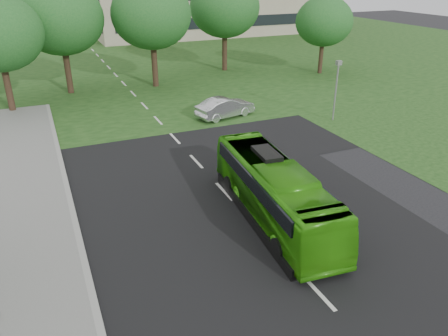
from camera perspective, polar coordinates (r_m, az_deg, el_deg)
name	(u,v)px	position (r m, az deg, el deg)	size (l,w,h in m)	color
ground	(287,260)	(17.10, 8.27, -11.76)	(160.00, 160.00, 0.00)	black
street_surfaces	(138,104)	(36.42, -11.23, 8.25)	(120.00, 120.00, 0.15)	black
tree_park_b	(60,18)	(40.28, -20.63, 17.87)	(7.11, 7.11, 9.33)	black
tree_park_c	(151,15)	(40.82, -9.48, 19.15)	(7.01, 7.01, 9.31)	black
tree_park_d	(225,7)	(47.24, 0.08, 20.25)	(7.12, 7.12, 9.41)	black
tree_park_e	(324,22)	(46.95, 12.95, 18.14)	(5.68, 5.68, 7.58)	black
bus	(274,191)	(18.95, 6.57, -3.04)	(2.21, 9.43, 2.63)	#37A212
sedan	(225,107)	(32.31, 0.16, 7.93)	(1.56, 4.48, 1.48)	silver
camera_pole	(337,83)	(32.06, 14.50, 10.76)	(0.36, 0.31, 4.28)	gray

